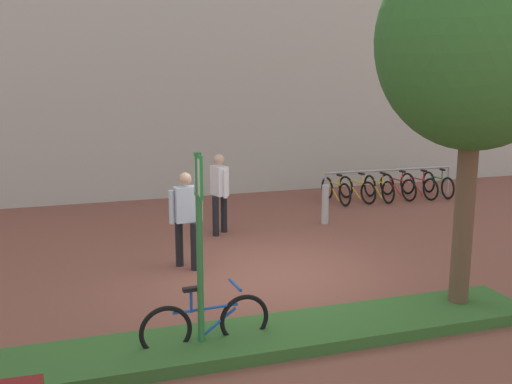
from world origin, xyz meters
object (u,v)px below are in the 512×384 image
at_px(tree_sidewalk, 476,41).
at_px(person_casual_tan, 220,189).
at_px(bike_rack_cluster, 388,187).
at_px(parking_sign_post, 199,225).
at_px(bollard_steel, 325,204).
at_px(person_shirt_white, 186,214).
at_px(bike_at_sign, 206,324).

relative_size(tree_sidewalk, person_casual_tan, 3.10).
distance_m(tree_sidewalk, person_casual_tan, 6.29).
distance_m(bike_rack_cluster, person_casual_tan, 5.63).
bearing_deg(person_casual_tan, parking_sign_post, -107.09).
relative_size(tree_sidewalk, bike_rack_cluster, 1.42).
distance_m(tree_sidewalk, bollard_steel, 6.24).
relative_size(tree_sidewalk, person_shirt_white, 3.10).
relative_size(tree_sidewalk, bollard_steel, 5.93).
distance_m(bike_at_sign, bike_rack_cluster, 9.88).
xyz_separation_m(parking_sign_post, person_casual_tan, (1.62, 5.27, -0.66)).
height_order(bike_at_sign, bike_rack_cluster, bike_at_sign).
xyz_separation_m(tree_sidewalk, bike_at_sign, (-3.77, -0.06, -3.48)).
bearing_deg(person_casual_tan, person_shirt_white, -119.39).
distance_m(bike_rack_cluster, bollard_steel, 3.32).
bearing_deg(tree_sidewalk, bike_at_sign, -179.02).
height_order(bollard_steel, person_casual_tan, person_casual_tan).
height_order(tree_sidewalk, person_casual_tan, tree_sidewalk).
xyz_separation_m(bike_at_sign, person_shirt_white, (0.42, 3.21, 0.63)).
bearing_deg(bike_rack_cluster, parking_sign_post, -133.33).
distance_m(bike_rack_cluster, person_shirt_white, 7.53).
distance_m(tree_sidewalk, person_shirt_white, 5.40).
xyz_separation_m(bollard_steel, person_shirt_white, (-3.62, -2.10, 0.53)).
distance_m(parking_sign_post, bike_at_sign, 1.30).
bearing_deg(bike_rack_cluster, bollard_steel, -145.29).
bearing_deg(bike_at_sign, tree_sidewalk, 0.98).
bearing_deg(parking_sign_post, bike_at_sign, 36.54).
xyz_separation_m(parking_sign_post, person_shirt_white, (0.49, 3.27, -0.66)).
relative_size(bike_at_sign, bollard_steel, 1.87).
distance_m(bollard_steel, person_casual_tan, 2.55).
distance_m(bollard_steel, person_shirt_white, 4.22).
height_order(bike_at_sign, bollard_steel, bollard_steel).
relative_size(bollard_steel, person_shirt_white, 0.52).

